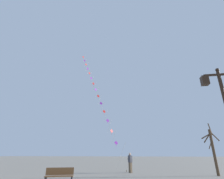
# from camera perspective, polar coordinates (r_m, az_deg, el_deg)

# --- Properties ---
(ground_plane) EXTENTS (160.00, 160.00, 0.00)m
(ground_plane) POSITION_cam_1_polar(r_m,az_deg,el_deg) (20.86, 12.94, -25.10)
(ground_plane) COLOR gray
(kite_train) EXTENTS (9.66, 12.03, 21.28)m
(kite_train) POSITION_cam_1_polar(r_m,az_deg,el_deg) (26.74, -5.60, -0.01)
(kite_train) COLOR brown
(kite_train) RESTS_ON ground_plane
(kite_flyer) EXTENTS (0.50, 0.58, 1.71)m
(kite_flyer) POSITION_cam_1_polar(r_m,az_deg,el_deg) (17.18, 6.22, -23.44)
(kite_flyer) COLOR brown
(kite_flyer) RESTS_ON ground_plane
(bare_tree) EXTENTS (1.64, 1.67, 4.16)m
(bare_tree) POSITION_cam_1_polar(r_m,az_deg,el_deg) (17.08, 31.23, -16.92)
(bare_tree) COLOR #4C3826
(bare_tree) RESTS_ON ground_plane
(park_bench) EXTENTS (1.66, 0.91, 0.89)m
(park_bench) POSITION_cam_1_polar(r_m,az_deg,el_deg) (11.30, -17.57, -26.36)
(park_bench) COLOR brown
(park_bench) RESTS_ON ground_plane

